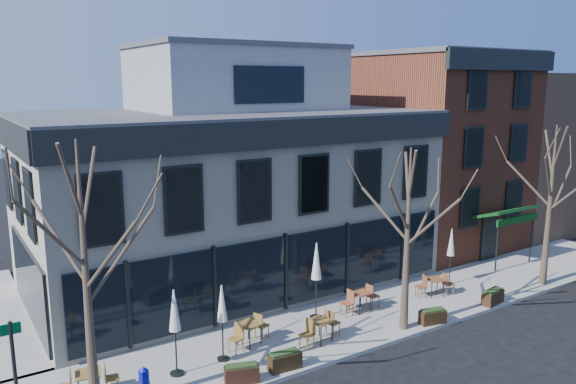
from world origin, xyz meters
TOP-DOWN VIEW (x-y plane):
  - ground at (0.00, 0.00)m, footprint 120.00×120.00m
  - sidewalk_front at (3.25, -2.15)m, footprint 33.50×4.70m
  - corner_building at (0.07, 5.07)m, footprint 18.39×10.39m
  - red_brick_building at (13.00, 4.98)m, footprint 8.20×11.78m
  - bg_building at (23.00, 6.00)m, footprint 12.00×12.00m
  - tree_corner at (-8.49, -3.20)m, footprint 3.93×3.98m
  - tree_mid at (3.01, -3.90)m, footprint 3.50×3.55m
  - tree_right at (12.01, -3.90)m, footprint 3.72×3.77m
  - sign_pole at (-10.50, -3.50)m, footprint 0.50×0.10m
  - cafe_set_0 at (-8.45, -2.25)m, footprint 1.87×0.86m
  - cafe_set_1 at (-2.72, -1.89)m, footprint 1.95×1.08m
  - cafe_set_2 at (-0.39, -3.06)m, footprint 1.98×0.93m
  - cafe_set_3 at (2.63, -1.72)m, footprint 1.95×0.81m
  - cafe_set_4 at (6.56, -2.17)m, footprint 1.87×1.02m
  - umbrella_0 at (-5.71, -2.44)m, footprint 0.47×0.47m
  - umbrella_1 at (-4.00, -2.38)m, footprint 0.43×0.43m
  - umbrella_2 at (0.69, -1.29)m, footprint 0.50×0.50m
  - umbrella_4 at (8.18, -1.59)m, footprint 0.43×0.43m
  - planter_0 at (-4.17, -4.03)m, footprint 1.17×0.75m
  - planter_1 at (-2.57, -4.07)m, footprint 1.15×0.55m
  - planter_2 at (4.26, -4.20)m, footprint 1.13×0.65m
  - planter_3 at (7.95, -4.19)m, footprint 1.20×0.63m

SIDE VIEW (x-z plane):
  - ground at x=0.00m, z-range 0.00..0.00m
  - sidewalk_front at x=3.25m, z-range 0.00..0.15m
  - planter_2 at x=4.26m, z-range 0.15..0.74m
  - planter_0 at x=-4.17m, z-range 0.15..0.76m
  - planter_1 at x=-2.57m, z-range 0.15..0.77m
  - planter_3 at x=7.95m, z-range 0.15..0.79m
  - cafe_set_0 at x=-8.45m, z-range 0.16..1.12m
  - cafe_set_4 at x=6.56m, z-range 0.16..1.13m
  - cafe_set_1 at x=-2.72m, z-range 0.16..1.17m
  - cafe_set_2 at x=-0.39m, z-range 0.16..1.18m
  - cafe_set_3 at x=2.63m, z-range 0.16..1.19m
  - umbrella_1 at x=-4.00m, z-range 0.71..3.40m
  - umbrella_4 at x=8.18m, z-range 0.71..3.42m
  - sign_pole at x=-10.50m, z-range 0.37..3.77m
  - umbrella_0 at x=-5.71m, z-range 0.75..3.67m
  - umbrella_2 at x=0.69m, z-range 0.80..3.96m
  - tree_mid at x=3.01m, z-range 0.27..7.31m
  - tree_right at x=12.01m, z-range 0.28..7.76m
  - tree_corner at x=-8.49m, z-range 0.29..8.21m
  - corner_building at x=0.07m, z-range -0.83..10.27m
  - bg_building at x=23.00m, z-range 0.00..10.00m
  - red_brick_building at x=13.00m, z-range 0.05..11.22m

